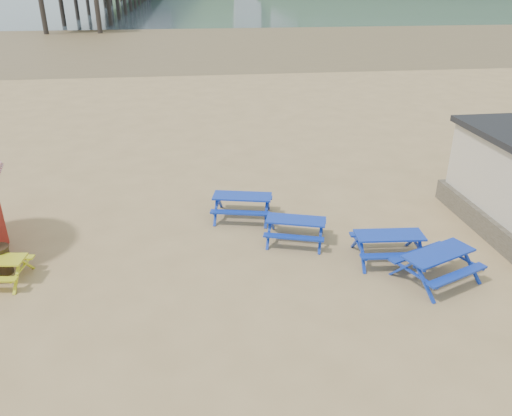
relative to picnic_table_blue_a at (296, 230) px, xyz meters
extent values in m
plane|color=tan|center=(-0.87, -1.03, -0.38)|extent=(400.00, 400.00, 0.00)
plane|color=brown|center=(-0.87, 53.97, -0.38)|extent=(400.00, 400.00, 0.00)
plane|color=#465865|center=(-0.87, 168.97, -0.37)|extent=(400.00, 400.00, 0.00)
cube|color=#1139A7|center=(0.00, 0.00, 0.36)|extent=(1.95, 1.23, 0.05)
cube|color=#1139A7|center=(0.18, 0.58, 0.07)|extent=(1.81, 0.79, 0.05)
cube|color=#1139A7|center=(-0.18, -0.58, 0.07)|extent=(1.81, 0.79, 0.05)
cube|color=#1139A7|center=(-1.46, 1.90, 0.41)|extent=(2.09, 1.19, 0.05)
cube|color=#1139A7|center=(-1.31, 2.54, 0.11)|extent=(1.98, 0.71, 0.05)
cube|color=#1139A7|center=(-1.61, 1.26, 0.11)|extent=(1.98, 0.71, 0.05)
cube|color=#1139A7|center=(7.26, 0.05, 0.05)|extent=(1.76, 0.34, 0.05)
cube|color=#1139A7|center=(3.36, -2.64, 0.44)|extent=(2.18, 1.50, 0.06)
cube|color=#1139A7|center=(3.10, -2.02, 0.12)|extent=(1.98, 1.03, 0.06)
cube|color=#1139A7|center=(3.61, -3.27, 0.12)|extent=(1.98, 1.03, 0.06)
cube|color=#1139A7|center=(2.45, -1.43, 0.41)|extent=(2.02, 0.92, 0.05)
cube|color=#1139A7|center=(2.50, -0.78, 0.11)|extent=(1.98, 0.43, 0.05)
cube|color=#1139A7|center=(2.40, -2.09, 0.11)|extent=(1.98, 0.43, 0.05)
cube|color=gold|center=(-8.46, -0.59, 0.04)|extent=(1.69, 0.44, 0.05)
cylinder|color=#3C2C17|center=(-8.49, -0.73, 0.02)|extent=(0.53, 0.53, 0.80)
ellipsoid|color=#2D4C1E|center=(89.13, 228.97, -10.38)|extent=(264.00, 144.00, 108.00)
camera|label=1|loc=(-3.05, -13.48, 7.21)|focal=35.00mm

